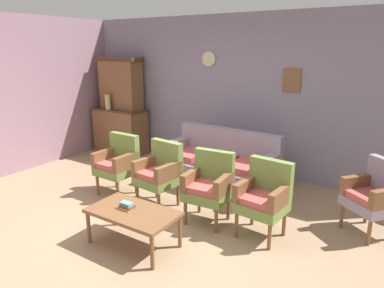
{
  "coord_description": "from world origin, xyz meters",
  "views": [
    {
      "loc": [
        2.54,
        -2.85,
        2.15
      ],
      "look_at": [
        0.04,
        1.03,
        0.85
      ],
      "focal_mm": 32.22,
      "sensor_mm": 36.0,
      "label": 1
    }
  ],
  "objects_px": {
    "coffee_table": "(133,214)",
    "side_cabinet": "(121,131)",
    "armchair_near_cabinet": "(118,162)",
    "floral_couch": "(220,168)",
    "armchair_near_couch_end": "(264,196)",
    "book_stack_on_table": "(127,206)",
    "wingback_chair_by_fireplace": "(375,194)",
    "armchair_row_middle": "(209,184)",
    "vase_on_cabinet": "(108,102)",
    "armchair_by_doorway": "(160,171)"
  },
  "relations": [
    {
      "from": "coffee_table",
      "to": "side_cabinet",
      "type": "bearing_deg",
      "value": 136.06
    },
    {
      "from": "side_cabinet",
      "to": "armchair_near_cabinet",
      "type": "height_order",
      "value": "side_cabinet"
    },
    {
      "from": "floral_couch",
      "to": "armchair_near_couch_end",
      "type": "distance_m",
      "value": 1.51
    },
    {
      "from": "book_stack_on_table",
      "to": "armchair_near_cabinet",
      "type": "bearing_deg",
      "value": 138.16
    },
    {
      "from": "armchair_near_cabinet",
      "to": "side_cabinet",
      "type": "bearing_deg",
      "value": 133.1
    },
    {
      "from": "floral_couch",
      "to": "armchair_near_cabinet",
      "type": "distance_m",
      "value": 1.57
    },
    {
      "from": "wingback_chair_by_fireplace",
      "to": "coffee_table",
      "type": "bearing_deg",
      "value": -141.9
    },
    {
      "from": "armchair_near_couch_end",
      "to": "book_stack_on_table",
      "type": "relative_size",
      "value": 5.83
    },
    {
      "from": "side_cabinet",
      "to": "armchair_row_middle",
      "type": "height_order",
      "value": "side_cabinet"
    },
    {
      "from": "armchair_near_cabinet",
      "to": "wingback_chair_by_fireplace",
      "type": "bearing_deg",
      "value": 12.78
    },
    {
      "from": "armchair_row_middle",
      "to": "wingback_chair_by_fireplace",
      "type": "height_order",
      "value": "same"
    },
    {
      "from": "armchair_row_middle",
      "to": "book_stack_on_table",
      "type": "xyz_separation_m",
      "value": [
        -0.5,
        -0.95,
        -0.04
      ]
    },
    {
      "from": "armchair_near_cabinet",
      "to": "wingback_chair_by_fireplace",
      "type": "xyz_separation_m",
      "value": [
        3.36,
        0.76,
        0.0
      ]
    },
    {
      "from": "coffee_table",
      "to": "vase_on_cabinet",
      "type": "bearing_deg",
      "value": 139.53
    },
    {
      "from": "armchair_near_cabinet",
      "to": "armchair_near_couch_end",
      "type": "distance_m",
      "value": 2.29
    },
    {
      "from": "armchair_by_doorway",
      "to": "wingback_chair_by_fireplace",
      "type": "bearing_deg",
      "value": 16.11
    },
    {
      "from": "armchair_near_cabinet",
      "to": "coffee_table",
      "type": "xyz_separation_m",
      "value": [
        1.16,
        -0.96,
        -0.12
      ]
    },
    {
      "from": "floral_couch",
      "to": "coffee_table",
      "type": "xyz_separation_m",
      "value": [
        -0.01,
        -1.99,
        0.05
      ]
    },
    {
      "from": "side_cabinet",
      "to": "vase_on_cabinet",
      "type": "relative_size",
      "value": 3.82
    },
    {
      "from": "side_cabinet",
      "to": "armchair_by_doorway",
      "type": "bearing_deg",
      "value": -34.89
    },
    {
      "from": "vase_on_cabinet",
      "to": "armchair_near_cabinet",
      "type": "relative_size",
      "value": 0.34
    },
    {
      "from": "vase_on_cabinet",
      "to": "book_stack_on_table",
      "type": "height_order",
      "value": "vase_on_cabinet"
    },
    {
      "from": "side_cabinet",
      "to": "armchair_row_middle",
      "type": "xyz_separation_m",
      "value": [
        3.07,
        -1.61,
        0.03
      ]
    },
    {
      "from": "floral_couch",
      "to": "book_stack_on_table",
      "type": "bearing_deg",
      "value": -92.62
    },
    {
      "from": "armchair_near_couch_end",
      "to": "armchair_by_doorway",
      "type": "bearing_deg",
      "value": -179.7
    },
    {
      "from": "armchair_near_couch_end",
      "to": "vase_on_cabinet",
      "type": "bearing_deg",
      "value": 160.45
    },
    {
      "from": "side_cabinet",
      "to": "armchair_by_doorway",
      "type": "xyz_separation_m",
      "value": [
        2.27,
        -1.58,
        0.03
      ]
    },
    {
      "from": "side_cabinet",
      "to": "armchair_row_middle",
      "type": "distance_m",
      "value": 3.47
    },
    {
      "from": "side_cabinet",
      "to": "armchair_near_couch_end",
      "type": "distance_m",
      "value": 4.09
    },
    {
      "from": "armchair_near_cabinet",
      "to": "armchair_row_middle",
      "type": "distance_m",
      "value": 1.58
    },
    {
      "from": "book_stack_on_table",
      "to": "armchair_by_doorway",
      "type": "bearing_deg",
      "value": 107.39
    },
    {
      "from": "side_cabinet",
      "to": "armchair_by_doorway",
      "type": "relative_size",
      "value": 1.28
    },
    {
      "from": "armchair_row_middle",
      "to": "floral_couch",
      "type": "bearing_deg",
      "value": 111.52
    },
    {
      "from": "vase_on_cabinet",
      "to": "coffee_table",
      "type": "height_order",
      "value": "vase_on_cabinet"
    },
    {
      "from": "vase_on_cabinet",
      "to": "armchair_row_middle",
      "type": "distance_m",
      "value": 3.55
    },
    {
      "from": "armchair_by_doorway",
      "to": "book_stack_on_table",
      "type": "relative_size",
      "value": 5.83
    },
    {
      "from": "floral_couch",
      "to": "armchair_row_middle",
      "type": "distance_m",
      "value": 1.13
    },
    {
      "from": "armchair_near_cabinet",
      "to": "coffee_table",
      "type": "distance_m",
      "value": 1.51
    },
    {
      "from": "floral_couch",
      "to": "vase_on_cabinet",
      "type": "bearing_deg",
      "value": 172.14
    },
    {
      "from": "floral_couch",
      "to": "wingback_chair_by_fireplace",
      "type": "xyz_separation_m",
      "value": [
        2.19,
        -0.26,
        0.17
      ]
    },
    {
      "from": "wingback_chair_by_fireplace",
      "to": "coffee_table",
      "type": "relative_size",
      "value": 0.9
    },
    {
      "from": "armchair_near_couch_end",
      "to": "armchair_near_cabinet",
      "type": "bearing_deg",
      "value": -179.44
    },
    {
      "from": "side_cabinet",
      "to": "wingback_chair_by_fireplace",
      "type": "height_order",
      "value": "side_cabinet"
    },
    {
      "from": "side_cabinet",
      "to": "book_stack_on_table",
      "type": "relative_size",
      "value": 7.48
    },
    {
      "from": "armchair_near_couch_end",
      "to": "wingback_chair_by_fireplace",
      "type": "relative_size",
      "value": 1.0
    },
    {
      "from": "armchair_near_cabinet",
      "to": "armchair_near_couch_end",
      "type": "bearing_deg",
      "value": 0.56
    },
    {
      "from": "armchair_row_middle",
      "to": "wingback_chair_by_fireplace",
      "type": "distance_m",
      "value": 1.94
    },
    {
      "from": "coffee_table",
      "to": "armchair_by_doorway",
      "type": "bearing_deg",
      "value": 111.64
    },
    {
      "from": "floral_couch",
      "to": "armchair_by_doorway",
      "type": "height_order",
      "value": "same"
    },
    {
      "from": "vase_on_cabinet",
      "to": "floral_couch",
      "type": "distance_m",
      "value": 2.92
    }
  ]
}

